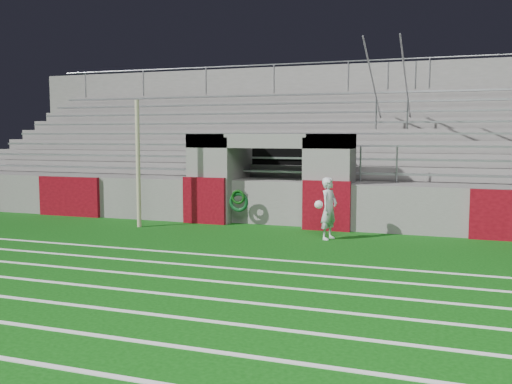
% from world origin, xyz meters
% --- Properties ---
extents(ground, '(90.00, 90.00, 0.00)m').
position_xyz_m(ground, '(0.00, 0.00, 0.00)').
color(ground, '#0B460C').
rests_on(ground, ground).
extents(field_post, '(0.12, 0.12, 3.53)m').
position_xyz_m(field_post, '(-3.29, 1.82, 1.76)').
color(field_post, '#B7AD88').
rests_on(field_post, ground).
extents(field_markings, '(28.00, 8.09, 0.01)m').
position_xyz_m(field_markings, '(0.00, -5.00, 0.01)').
color(field_markings, white).
rests_on(field_markings, ground).
extents(stadium_structure, '(26.00, 8.48, 5.42)m').
position_xyz_m(stadium_structure, '(0.00, 7.97, 1.49)').
color(stadium_structure, slate).
rests_on(stadium_structure, ground).
extents(goalkeeper_with_ball, '(0.60, 0.64, 1.53)m').
position_xyz_m(goalkeeper_with_ball, '(2.14, 1.70, 0.77)').
color(goalkeeper_with_ball, silver).
rests_on(goalkeeper_with_ball, ground).
extents(hose_coil, '(0.58, 0.14, 0.64)m').
position_xyz_m(hose_coil, '(-0.73, 2.94, 0.72)').
color(hose_coil, '#0C3F1A').
rests_on(hose_coil, ground).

